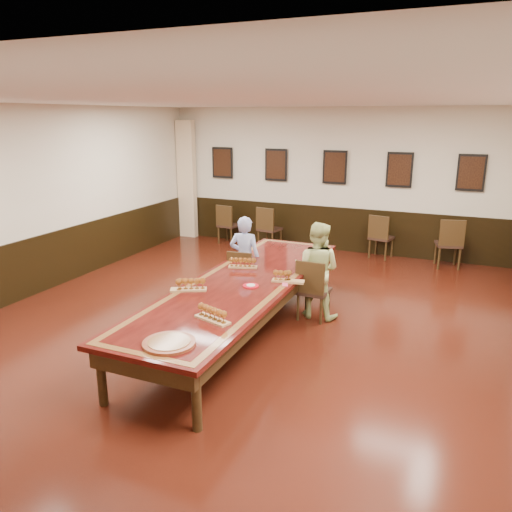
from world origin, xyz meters
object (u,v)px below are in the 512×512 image
at_px(chair_man, 243,275).
at_px(chair_woman, 314,289).
at_px(spare_chair_d, 449,243).
at_px(conference_table, 242,291).
at_px(spare_chair_b, 270,228).
at_px(person_woman, 317,270).
at_px(person_man, 245,258).
at_px(carved_platter, 169,343).
at_px(spare_chair_c, 381,236).
at_px(spare_chair_a, 229,224).

distance_m(chair_man, chair_woman, 1.32).
xyz_separation_m(spare_chair_d, conference_table, (-2.53, -4.55, 0.10)).
xyz_separation_m(spare_chair_b, person_woman, (2.18, -3.54, 0.25)).
height_order(spare_chair_b, person_man, person_man).
bearing_deg(spare_chair_b, person_man, 114.21).
xyz_separation_m(chair_man, carved_platter, (0.65, -3.23, 0.32)).
height_order(chair_man, person_woman, person_woman).
xyz_separation_m(spare_chair_b, spare_chair_d, (3.91, 0.04, 0.02)).
bearing_deg(spare_chair_c, person_woman, 96.86).
xyz_separation_m(spare_chair_c, person_woman, (-0.35, -3.76, 0.26)).
bearing_deg(conference_table, spare_chair_c, 76.26).
height_order(spare_chair_b, conference_table, spare_chair_b).
height_order(chair_woman, spare_chair_d, spare_chair_d).
bearing_deg(carved_platter, conference_table, 94.23).
bearing_deg(chair_woman, conference_table, 49.76).
relative_size(chair_man, spare_chair_c, 0.93).
xyz_separation_m(chair_woman, carved_platter, (-0.64, -2.98, 0.29)).
relative_size(chair_man, person_man, 0.63).
bearing_deg(person_man, conference_table, 106.26).
distance_m(chair_woman, person_man, 1.37).
xyz_separation_m(spare_chair_d, person_woman, (-1.73, -3.58, 0.23)).
height_order(spare_chair_d, conference_table, spare_chair_d).
bearing_deg(spare_chair_a, person_woman, 139.73).
height_order(spare_chair_b, person_woman, person_woman).
relative_size(person_man, conference_table, 0.29).
xyz_separation_m(chair_man, chair_woman, (1.30, -0.25, 0.03)).
height_order(spare_chair_b, spare_chair_c, spare_chair_b).
bearing_deg(spare_chair_a, chair_woman, 138.91).
distance_m(chair_woman, carved_platter, 3.06).
height_order(chair_man, spare_chair_a, spare_chair_a).
distance_m(person_man, carved_platter, 3.39).
height_order(chair_man, spare_chair_b, spare_chair_b).
bearing_deg(spare_chair_d, chair_woman, 50.73).
bearing_deg(carved_platter, chair_man, 101.44).
distance_m(conference_table, carved_platter, 2.12).
height_order(chair_man, spare_chair_d, spare_chair_d).
relative_size(person_man, carved_platter, 2.07).
xyz_separation_m(spare_chair_a, person_woman, (3.27, -3.60, 0.27)).
bearing_deg(spare_chair_a, person_man, 127.72).
relative_size(chair_woman, conference_table, 0.19).
xyz_separation_m(chair_man, person_man, (-0.01, 0.09, 0.27)).
relative_size(spare_chair_b, spare_chair_d, 0.96).
xyz_separation_m(person_man, conference_table, (0.51, -1.21, -0.10)).
height_order(person_man, carved_platter, person_man).
xyz_separation_m(spare_chair_a, spare_chair_c, (3.62, 0.16, 0.00)).
xyz_separation_m(spare_chair_a, conference_table, (2.46, -4.57, 0.13)).
relative_size(chair_man, spare_chair_d, 0.87).
distance_m(spare_chair_a, person_woman, 4.87).
distance_m(chair_woman, spare_chair_d, 4.07).
height_order(spare_chair_b, spare_chair_d, spare_chair_d).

